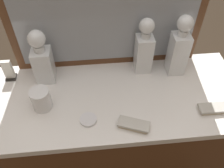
# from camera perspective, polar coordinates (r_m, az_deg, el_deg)

# --- Properties ---
(dresser) EXTENTS (1.27, 0.51, 0.85)m
(dresser) POSITION_cam_1_polar(r_m,az_deg,el_deg) (1.49, 0.00, -13.41)
(dresser) COLOR brown
(dresser) RESTS_ON ground_plane
(dresser_mirror) EXTENTS (0.93, 0.03, 0.63)m
(dresser_mirror) POSITION_cam_1_polar(r_m,az_deg,el_deg) (1.13, -1.26, 17.22)
(dresser_mirror) COLOR brown
(dresser_mirror) RESTS_ON dresser
(crystal_decanter_right) EXTENTS (0.08, 0.08, 0.30)m
(crystal_decanter_right) POSITION_cam_1_polar(r_m,az_deg,el_deg) (1.20, 7.51, 7.75)
(crystal_decanter_right) COLOR white
(crystal_decanter_right) RESTS_ON dresser
(crystal_decanter_center) EXTENTS (0.08, 0.08, 0.32)m
(crystal_decanter_center) POSITION_cam_1_polar(r_m,az_deg,el_deg) (1.22, 15.39, 7.60)
(crystal_decanter_center) COLOR white
(crystal_decanter_center) RESTS_ON dresser
(crystal_decanter_rear) EXTENTS (0.09, 0.09, 0.28)m
(crystal_decanter_rear) POSITION_cam_1_polar(r_m,az_deg,el_deg) (1.19, -16.01, 5.11)
(crystal_decanter_rear) COLOR white
(crystal_decanter_rear) RESTS_ON dresser
(crystal_tumbler_right) EXTENTS (0.09, 0.09, 0.10)m
(crystal_tumbler_right) POSITION_cam_1_polar(r_m,az_deg,el_deg) (1.11, -16.31, -3.60)
(crystal_tumbler_right) COLOR white
(crystal_tumbler_right) RESTS_ON dresser
(silver_brush_far_left) EXTENTS (0.14, 0.10, 0.02)m
(silver_brush_far_left) POSITION_cam_1_polar(r_m,az_deg,el_deg) (1.03, 5.12, -9.54)
(silver_brush_far_left) COLOR #B7A88C
(silver_brush_far_left) RESTS_ON dresser
(silver_brush_right) EXTENTS (0.15, 0.06, 0.02)m
(silver_brush_right) POSITION_cam_1_polar(r_m,az_deg,el_deg) (1.17, 23.17, -5.31)
(silver_brush_right) COLOR #B7A88C
(silver_brush_right) RESTS_ON dresser
(porcelain_dish) EXTENTS (0.07, 0.07, 0.01)m
(porcelain_dish) POSITION_cam_1_polar(r_m,az_deg,el_deg) (1.06, -5.61, -8.36)
(porcelain_dish) COLOR silver
(porcelain_dish) RESTS_ON dresser
(napkin_holder) EXTENTS (0.05, 0.05, 0.11)m
(napkin_holder) POSITION_cam_1_polar(r_m,az_deg,el_deg) (1.30, -23.15, 2.79)
(napkin_holder) COLOR black
(napkin_holder) RESTS_ON dresser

